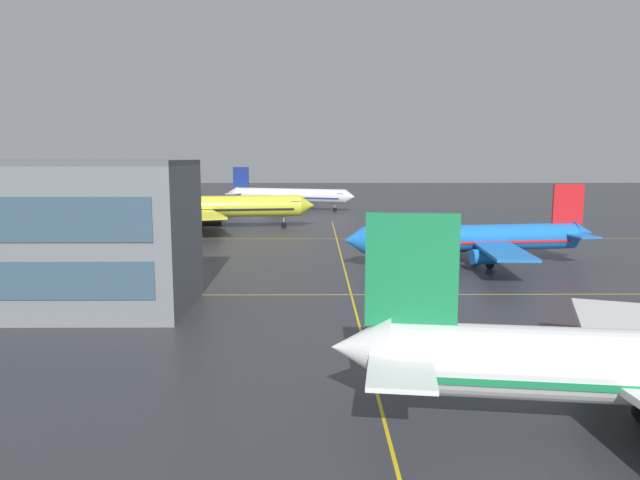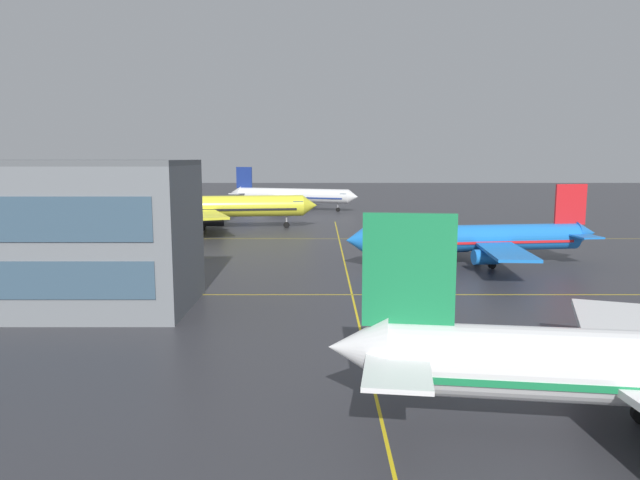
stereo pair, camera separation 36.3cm
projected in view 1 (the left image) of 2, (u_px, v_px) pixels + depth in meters
airliner_second_row at (474, 238)px, 73.50m from camera, size 33.45×28.60×10.40m
airliner_third_row at (208, 207)px, 110.66m from camera, size 41.02×35.07×12.76m
airliner_far_left_stand at (288, 196)px, 151.70m from camera, size 35.24×30.17×11.29m
taxiway_markings at (351, 295)px, 58.19m from camera, size 159.23×134.13×0.01m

